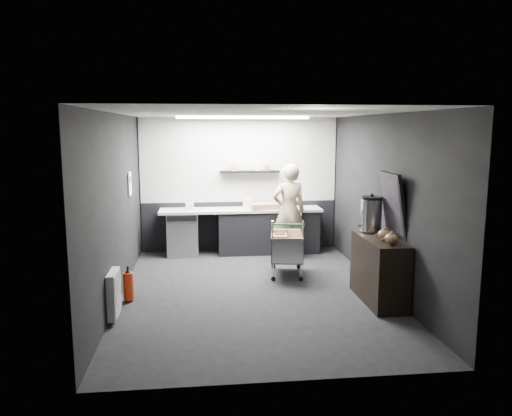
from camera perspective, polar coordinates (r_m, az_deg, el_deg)
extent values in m
plane|color=black|center=(7.76, -0.22, -9.56)|extent=(5.50, 5.50, 0.00)
plane|color=silver|center=(7.35, -0.24, 10.80)|extent=(5.50, 5.50, 0.00)
plane|color=black|center=(10.15, -1.92, 2.72)|extent=(5.50, 0.00, 5.50)
plane|color=black|center=(4.76, 3.38, -4.73)|extent=(5.50, 0.00, 5.50)
plane|color=black|center=(7.49, -15.63, 0.06)|extent=(0.00, 5.50, 5.50)
plane|color=black|center=(7.90, 14.35, 0.58)|extent=(0.00, 5.50, 5.50)
cube|color=#AFB0AB|center=(10.08, -1.92, 5.53)|extent=(3.95, 0.02, 1.70)
cube|color=black|center=(10.26, -1.88, -2.02)|extent=(3.95, 0.02, 1.00)
cube|color=black|center=(10.01, -0.72, 4.19)|extent=(1.20, 0.22, 0.04)
cylinder|color=silver|center=(10.26, 5.95, 7.23)|extent=(0.20, 0.03, 0.20)
cube|color=white|center=(8.73, -14.22, 2.71)|extent=(0.02, 0.30, 0.40)
cube|color=red|center=(8.72, -14.21, 3.17)|extent=(0.02, 0.22, 0.10)
cube|color=silver|center=(6.85, -15.95, -9.42)|extent=(0.10, 0.50, 0.60)
cube|color=white|center=(9.19, -1.51, 10.29)|extent=(2.40, 0.20, 0.04)
cube|color=black|center=(10.03, 1.40, -2.71)|extent=(2.00, 0.56, 0.85)
cube|color=beige|center=(9.89, -1.75, -0.23)|extent=(3.20, 0.60, 0.05)
cube|color=#9EA0A5|center=(9.94, -8.36, -2.91)|extent=(0.60, 0.58, 0.85)
cube|color=black|center=(9.58, -8.47, -1.21)|extent=(0.56, 0.02, 0.10)
imported|color=beige|center=(9.55, 3.79, -0.36)|extent=(0.72, 0.52, 1.82)
cube|color=silver|center=(8.56, 3.53, -5.69)|extent=(0.65, 0.89, 0.02)
cube|color=silver|center=(8.47, 1.84, -4.39)|extent=(0.14, 0.81, 0.43)
cube|color=silver|center=(8.55, 5.23, -4.28)|extent=(0.14, 0.81, 0.43)
cube|color=silver|center=(8.12, 4.03, -4.99)|extent=(0.53, 0.10, 0.43)
cube|color=silver|center=(8.89, 3.10, -3.74)|extent=(0.53, 0.10, 0.43)
cylinder|color=silver|center=(8.21, 2.41, -7.31)|extent=(0.02, 0.02, 0.29)
cylinder|color=silver|center=(8.28, 5.51, -7.18)|extent=(0.02, 0.02, 0.29)
cylinder|color=silver|center=(8.91, 1.68, -5.97)|extent=(0.02, 0.02, 0.29)
cylinder|color=silver|center=(8.98, 4.54, -5.87)|extent=(0.02, 0.02, 0.29)
cylinder|color=#288725|center=(7.97, 4.15, -1.90)|extent=(0.53, 0.11, 0.03)
cube|color=brown|center=(8.58, 2.67, -4.31)|extent=(0.27, 0.32, 0.37)
cube|color=brown|center=(8.43, 4.59, -4.71)|extent=(0.25, 0.30, 0.33)
cylinder|color=black|center=(8.24, 2.40, -8.15)|extent=(0.08, 0.04, 0.08)
cylinder|color=black|center=(8.94, 1.67, -6.74)|extent=(0.08, 0.04, 0.08)
cylinder|color=black|center=(8.32, 5.50, -8.01)|extent=(0.08, 0.04, 0.08)
cylinder|color=black|center=(9.02, 4.53, -6.64)|extent=(0.08, 0.04, 0.08)
cube|color=black|center=(7.44, 13.88, -6.88)|extent=(0.47, 1.25, 0.94)
cylinder|color=silver|center=(7.66, 13.02, -0.80)|extent=(0.31, 0.31, 0.48)
cylinder|color=black|center=(7.62, 13.09, 1.13)|extent=(0.31, 0.31, 0.04)
sphere|color=black|center=(7.62, 13.10, 1.44)|extent=(0.05, 0.05, 0.05)
ellipsoid|color=brown|center=(7.17, 14.48, -2.97)|extent=(0.19, 0.19, 0.15)
ellipsoid|color=brown|center=(6.93, 15.25, -3.41)|extent=(0.19, 0.19, 0.15)
cube|color=black|center=(7.36, 15.44, 0.35)|extent=(0.21, 0.73, 0.93)
cube|color=black|center=(7.35, 15.26, 0.34)|extent=(0.15, 0.62, 0.80)
cylinder|color=#B8290C|center=(7.52, -14.37, -8.65)|extent=(0.15, 0.15, 0.40)
cone|color=black|center=(7.45, -14.44, -6.99)|extent=(0.10, 0.10, 0.06)
cylinder|color=black|center=(7.44, -14.45, -6.69)|extent=(0.03, 0.03, 0.06)
cube|color=#9A7152|center=(9.87, 0.92, 0.24)|extent=(0.63, 0.51, 0.11)
cylinder|color=white|center=(9.88, -0.93, 0.49)|extent=(0.20, 0.20, 0.20)
cube|color=silver|center=(9.79, -7.59, 0.16)|extent=(0.16, 0.13, 0.14)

